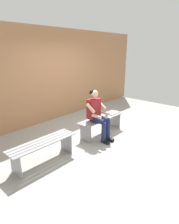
{
  "coord_description": "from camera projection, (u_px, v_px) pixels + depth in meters",
  "views": [
    {
      "loc": [
        3.83,
        2.97,
        2.21
      ],
      "look_at": [
        0.66,
        0.15,
        0.81
      ],
      "focal_mm": 30.6,
      "sensor_mm": 36.0,
      "label": 1
    }
  ],
  "objects": [
    {
      "name": "ground_plane",
      "position": [
        111.0,
        161.0,
        3.99
      ],
      "size": [
        10.0,
        7.0,
        0.04
      ],
      "primitive_type": "cube",
      "color": "#9E9E99"
    },
    {
      "name": "brick_wall",
      "position": [
        39.0,
        77.0,
        5.77
      ],
      "size": [
        9.5,
        0.24,
        2.86
      ],
      "primitive_type": "cube",
      "color": "#B27A51",
      "rests_on": "ground"
    },
    {
      "name": "bench_near",
      "position": [
        102.0,
        122.0,
        5.18
      ],
      "size": [
        1.52,
        0.41,
        0.46
      ],
      "rotation": [
        0.0,
        0.0,
        -0.01
      ],
      "color": "gray",
      "rests_on": "ground"
    },
    {
      "name": "bench_far",
      "position": [
        43.0,
        147.0,
        3.83
      ],
      "size": [
        1.44,
        0.41,
        0.46
      ],
      "rotation": [
        0.0,
        0.0,
        -0.01
      ],
      "color": "gray",
      "rests_on": "ground"
    },
    {
      "name": "person_seated",
      "position": [
        97.0,
        113.0,
        4.78
      ],
      "size": [
        0.5,
        0.69,
        1.27
      ],
      "color": "maroon",
      "rests_on": "ground"
    },
    {
      "name": "apple",
      "position": [
        107.0,
        115.0,
        5.24
      ],
      "size": [
        0.08,
        0.08,
        0.08
      ],
      "primitive_type": "sphere",
      "color": "gold",
      "rests_on": "bench_near"
    },
    {
      "name": "book_open",
      "position": [
        113.0,
        113.0,
        5.46
      ],
      "size": [
        0.41,
        0.16,
        0.02
      ],
      "rotation": [
        0.0,
        0.0,
        -0.01
      ],
      "color": "white",
      "rests_on": "bench_near"
    }
  ]
}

